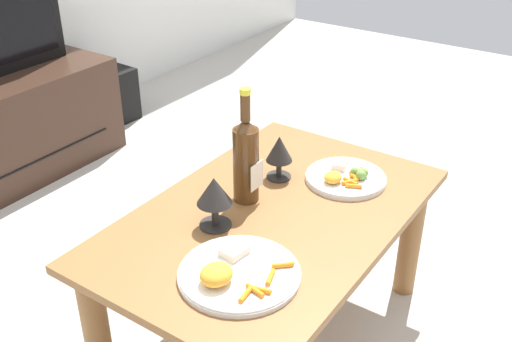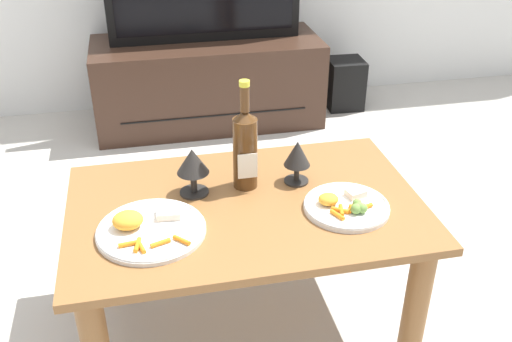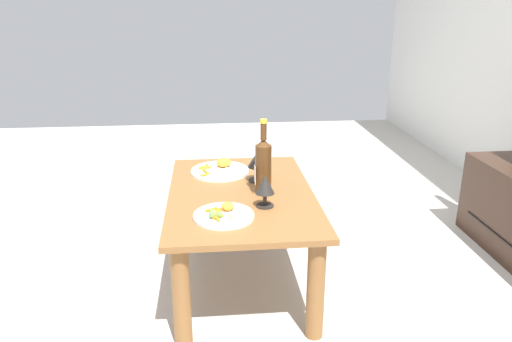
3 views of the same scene
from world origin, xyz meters
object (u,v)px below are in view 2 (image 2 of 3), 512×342
at_px(goblet_left, 193,164).
at_px(goblet_right, 297,155).
at_px(dinner_plate_left, 149,228).
at_px(dinner_plate_right, 346,206).
at_px(tv_stand, 208,82).
at_px(floor_speaker, 345,84).
at_px(dining_table, 246,229).
at_px(wine_bottle, 245,146).

distance_m(goblet_left, goblet_right, 0.31).
bearing_deg(dinner_plate_left, dinner_plate_right, -0.42).
bearing_deg(goblet_right, tv_stand, 92.97).
bearing_deg(floor_speaker, goblet_left, -121.90).
bearing_deg(goblet_right, dinner_plate_right, -61.02).
distance_m(dining_table, tv_stand, 1.56).
bearing_deg(dinner_plate_left, wine_bottle, 31.50).
bearing_deg(dinner_plate_right, goblet_right, 118.98).
bearing_deg(dinner_plate_right, tv_stand, 96.02).
bearing_deg(goblet_left, floor_speaker, 55.58).
bearing_deg(goblet_right, dining_table, -153.13).
xyz_separation_m(floor_speaker, dinner_plate_left, (-1.16, -1.66, 0.32)).
xyz_separation_m(tv_stand, dinner_plate_left, (-0.38, -1.63, 0.24)).
bearing_deg(dinner_plate_right, dining_table, 162.18).
bearing_deg(wine_bottle, goblet_right, -3.73).
xyz_separation_m(wine_bottle, dinner_plate_right, (0.25, -0.19, -0.12)).
xyz_separation_m(dinner_plate_left, dinner_plate_right, (0.55, -0.00, -0.00)).
relative_size(dinner_plate_left, dinner_plate_right, 1.20).
height_order(goblet_left, dinner_plate_right, goblet_left).
xyz_separation_m(dining_table, tv_stand, (0.10, 1.55, -0.14)).
bearing_deg(dining_table, dinner_plate_right, -17.82).
bearing_deg(tv_stand, dinner_plate_right, -83.98).
bearing_deg(goblet_right, dinner_plate_left, -159.23).
relative_size(goblet_left, dinner_plate_left, 0.50).
distance_m(dinner_plate_left, dinner_plate_right, 0.55).
bearing_deg(dinner_plate_right, floor_speaker, 69.76).
height_order(floor_speaker, dinner_plate_right, dinner_plate_right).
height_order(tv_stand, dinner_plate_right, dinner_plate_right).
distance_m(floor_speaker, goblet_left, 1.85).
distance_m(wine_bottle, dinner_plate_left, 0.37).
distance_m(floor_speaker, dinner_plate_left, 2.06).
bearing_deg(dinner_plate_right, goblet_left, 156.76).
distance_m(tv_stand, wine_bottle, 1.50).
relative_size(dining_table, dinner_plate_left, 3.47).
bearing_deg(wine_bottle, tv_stand, 86.86).
height_order(floor_speaker, dinner_plate_left, dinner_plate_left).
xyz_separation_m(floor_speaker, dinner_plate_right, (-0.61, -1.67, 0.32)).
relative_size(dining_table, dinner_plate_right, 4.17).
xyz_separation_m(dining_table, goblet_right, (0.17, 0.09, 0.18)).
bearing_deg(dining_table, floor_speaker, 60.74).
relative_size(dining_table, goblet_left, 6.93).
distance_m(floor_speaker, wine_bottle, 1.77).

